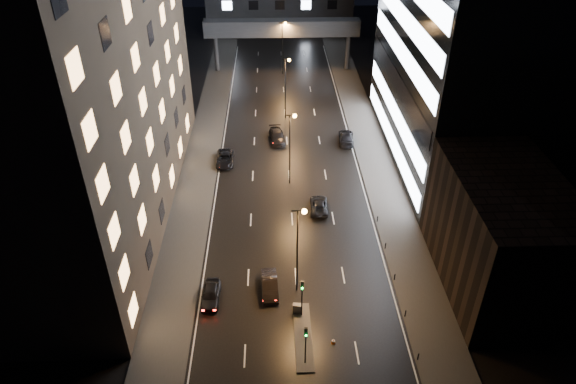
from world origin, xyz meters
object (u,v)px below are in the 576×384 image
car_away_c (225,159)px  car_toward_a (319,205)px  car_away_b (270,285)px  car_away_a (211,294)px  utility_cabinet (297,308)px  car_away_d (277,136)px  car_toward_b (346,137)px

car_away_c → car_toward_a: size_ratio=1.14×
car_away_b → car_toward_a: car_away_b is taller
car_away_a → car_toward_a: (11.98, 14.95, -0.09)m
car_toward_a → utility_cabinet: (-3.50, -17.06, 0.05)m
car_away_c → utility_cabinet: size_ratio=4.81×
car_away_a → car_away_d: size_ratio=0.80×
utility_cabinet → car_away_a: bearing=174.2°
car_toward_b → utility_cabinet: (-9.10, -34.50, -0.09)m
car_away_b → car_away_d: bearing=84.2°
car_away_d → car_toward_a: bearing=-81.8°
utility_cabinet → car_away_b: bearing=137.9°
car_away_b → car_away_c: car_away_b is taller
car_away_a → car_toward_b: bearing=63.1°
car_away_b → car_away_c: bearing=100.2°
car_away_b → car_toward_b: 33.45m
car_away_a → utility_cabinet: (8.48, -2.11, -0.04)m
car_away_a → car_toward_a: 19.16m
car_away_a → utility_cabinet: size_ratio=3.97×
car_away_a → utility_cabinet: 8.74m
car_away_c → car_toward_b: bearing=16.6°
car_away_d → car_toward_b: car_toward_b is taller
car_away_b → utility_cabinet: bearing=-53.9°
car_away_b → car_toward_b: car_toward_b is taller
car_away_d → car_toward_a: (4.90, -18.13, -0.14)m
car_toward_a → car_toward_b: (5.60, 17.44, 0.14)m
car_away_a → car_toward_a: size_ratio=0.94×
car_away_a → car_away_b: (5.84, 1.08, 0.01)m
car_away_d → utility_cabinet: size_ratio=4.93×
car_away_a → car_away_c: 26.65m
car_away_b → car_away_a: bearing=-173.1°
car_toward_b → car_away_a: bearing=66.9°
utility_cabinet → car_away_d: bearing=100.5°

